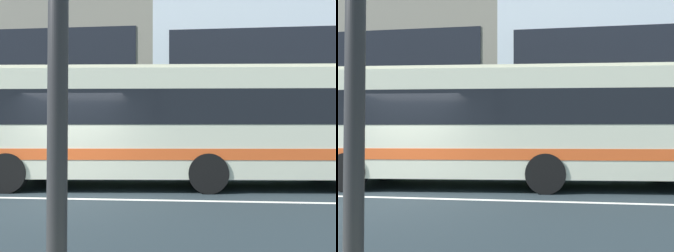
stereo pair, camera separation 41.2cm
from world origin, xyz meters
TOP-DOWN VIEW (x-y plane):
  - ground_plane at (0.00, 0.00)m, footprint 160.00×160.00m
  - lane_centre_line at (0.00, 0.00)m, footprint 60.00×0.16m
  - hedge_row_far at (0.94, 5.46)m, footprint 19.06×1.10m
  - apartment_block_left at (-9.29, 13.22)m, footprint 20.52×9.13m
  - apartment_block_right at (10.90, 13.22)m, footprint 19.86×9.13m
  - transit_bus at (2.64, 2.10)m, footprint 10.90×3.27m

SIDE VIEW (x-z plane):
  - ground_plane at x=0.00m, z-range 0.00..0.00m
  - lane_centre_line at x=0.00m, z-range 0.00..0.01m
  - hedge_row_far at x=0.94m, z-range 0.00..0.74m
  - transit_bus at x=2.64m, z-range 0.17..3.41m
  - apartment_block_right at x=10.90m, z-range 0.00..9.51m
  - apartment_block_left at x=-9.29m, z-range 0.00..9.88m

